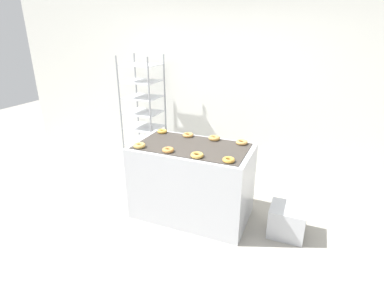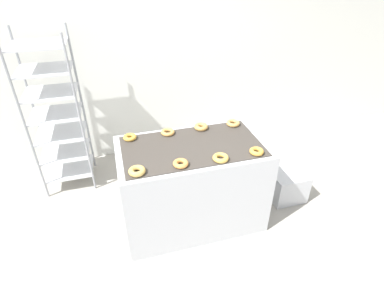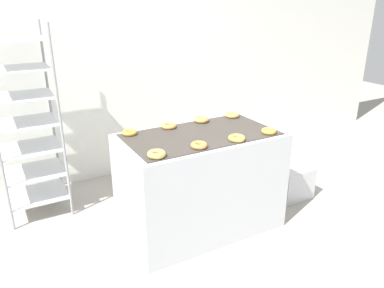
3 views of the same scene
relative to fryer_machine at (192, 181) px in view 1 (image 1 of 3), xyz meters
The scene contains 13 objects.
ground_plane 0.78m from the fryer_machine, 90.03° to the right, with size 14.00×14.00×0.00m, color #9E998E.
wall_back 1.77m from the fryer_machine, 90.01° to the left, with size 8.00×0.05×2.80m.
fryer_machine is the anchor object (origin of this frame).
baking_rack_cart 1.67m from the fryer_machine, 140.87° to the left, with size 0.55×0.50×1.78m.
glaze_bin 1.15m from the fryer_machine, ahead, with size 0.38×0.34×0.34m.
donut_near_left 0.76m from the fryer_machine, 152.87° to the right, with size 0.14×0.14×0.04m, color tan.
donut_near_midleft 0.57m from the fryer_machine, 123.02° to the right, with size 0.13×0.13×0.04m, color #C8833F.
donut_near_midright 0.57m from the fryer_machine, 58.23° to the right, with size 0.14×0.14×0.04m, color gold.
donut_near_right 0.74m from the fryer_machine, 27.85° to the right, with size 0.12×0.12×0.04m, color gold.
donut_far_left 0.76m from the fryer_machine, 152.40° to the left, with size 0.12×0.12×0.04m, color gold.
donut_far_midleft 0.57m from the fryer_machine, 121.28° to the left, with size 0.13×0.13×0.04m, color #C38C46.
donut_far_midright 0.58m from the fryer_machine, 58.52° to the left, with size 0.14×0.14×0.04m, color #BE8C46.
donut_far_right 0.74m from the fryer_machine, 28.01° to the left, with size 0.14×0.14×0.04m, color tan.
Camera 1 is at (1.21, -2.29, 2.14)m, focal length 28.00 mm.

